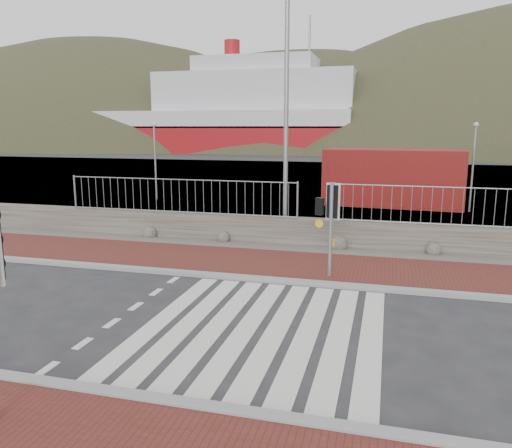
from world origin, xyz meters
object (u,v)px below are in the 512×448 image
(streetlight, at_px, (291,90))
(shipping_container, at_px, (393,177))
(traffic_signal_far, at_px, (330,210))
(ferry, at_px, (217,118))

(streetlight, height_order, shipping_container, streetlight)
(traffic_signal_far, xyz_separation_m, streetlight, (-1.91, 4.41, 3.31))
(traffic_signal_far, height_order, streetlight, streetlight)
(ferry, distance_m, shipping_container, 57.70)
(traffic_signal_far, distance_m, streetlight, 5.83)
(traffic_signal_far, bearing_deg, ferry, -55.72)
(ferry, distance_m, traffic_signal_far, 69.18)
(streetlight, distance_m, shipping_container, 10.40)
(traffic_signal_far, bearing_deg, streetlight, -53.96)
(ferry, relative_size, streetlight, 5.48)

